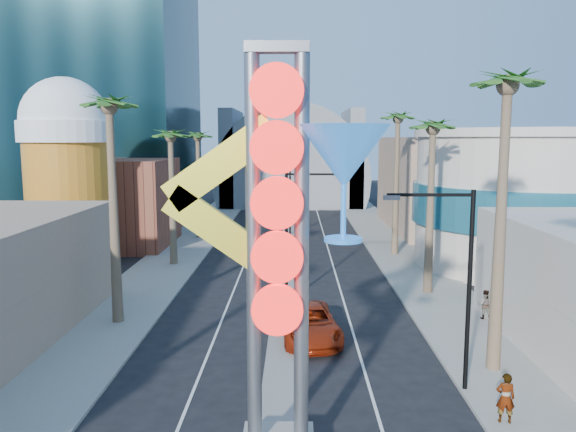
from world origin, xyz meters
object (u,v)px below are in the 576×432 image
object	(u,v)px
pedestrian_a	(505,398)
neon_sign	(306,229)
red_pickup	(309,323)
pedestrian_b	(485,304)

from	to	relation	value
pedestrian_a	neon_sign	bearing A→B (deg)	26.62
pedestrian_a	red_pickup	bearing A→B (deg)	-44.58
neon_sign	red_pickup	xyz separation A→B (m)	(0.38, 10.86, -6.48)
red_pickup	pedestrian_b	xyz separation A→B (m)	(9.64, 2.84, 0.13)
neon_sign	pedestrian_b	world-z (taller)	neon_sign
red_pickup	pedestrian_a	xyz separation A→B (m)	(6.58, -8.44, 0.21)
pedestrian_b	red_pickup	bearing A→B (deg)	31.72
neon_sign	pedestrian_a	distance (m)	9.68
neon_sign	red_pickup	bearing A→B (deg)	87.98
neon_sign	pedestrian_b	size ratio (longest dim) A/B	7.85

